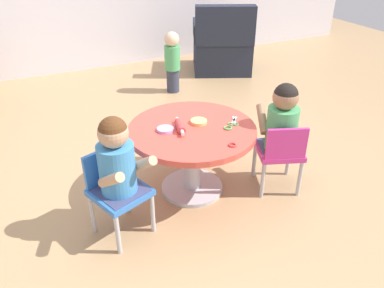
{
  "coord_description": "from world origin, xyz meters",
  "views": [
    {
      "loc": [
        -0.96,
        -2.03,
        1.68
      ],
      "look_at": [
        0.0,
        0.0,
        0.38
      ],
      "focal_mm": 35.99,
      "sensor_mm": 36.0,
      "label": 1
    }
  ],
  "objects_px": {
    "child_chair_right": "(280,152)",
    "child_chair_left": "(116,189)",
    "armchair_dark": "(222,47)",
    "rolling_pin": "(180,126)",
    "craft_table": "(192,144)",
    "toddler_standing": "(172,60)",
    "craft_scissors": "(234,122)",
    "seated_child_left": "(117,159)",
    "seated_child_right": "(282,120)"
  },
  "relations": [
    {
      "from": "toddler_standing",
      "to": "rolling_pin",
      "type": "bearing_deg",
      "value": -111.22
    },
    {
      "from": "seated_child_left",
      "to": "armchair_dark",
      "type": "bearing_deg",
      "value": 49.65
    },
    {
      "from": "craft_table",
      "to": "child_chair_left",
      "type": "distance_m",
      "value": 0.61
    },
    {
      "from": "craft_table",
      "to": "armchair_dark",
      "type": "distance_m",
      "value": 2.59
    },
    {
      "from": "child_chair_left",
      "to": "craft_table",
      "type": "bearing_deg",
      "value": 17.01
    },
    {
      "from": "child_chair_left",
      "to": "rolling_pin",
      "type": "distance_m",
      "value": 0.58
    },
    {
      "from": "armchair_dark",
      "to": "toddler_standing",
      "type": "relative_size",
      "value": 1.4
    },
    {
      "from": "rolling_pin",
      "to": "craft_scissors",
      "type": "bearing_deg",
      "value": -10.38
    },
    {
      "from": "child_chair_right",
      "to": "armchair_dark",
      "type": "distance_m",
      "value": 2.56
    },
    {
      "from": "armchair_dark",
      "to": "toddler_standing",
      "type": "distance_m",
      "value": 0.93
    },
    {
      "from": "seated_child_left",
      "to": "toddler_standing",
      "type": "xyz_separation_m",
      "value": [
        1.17,
        1.98,
        -0.17
      ]
    },
    {
      "from": "seated_child_right",
      "to": "armchair_dark",
      "type": "distance_m",
      "value": 2.53
    },
    {
      "from": "rolling_pin",
      "to": "seated_child_right",
      "type": "bearing_deg",
      "value": -18.62
    },
    {
      "from": "craft_table",
      "to": "rolling_pin",
      "type": "relative_size",
      "value": 3.74
    },
    {
      "from": "armchair_dark",
      "to": "craft_scissors",
      "type": "xyz_separation_m",
      "value": [
        -1.16,
        -2.21,
        0.2
      ]
    },
    {
      "from": "rolling_pin",
      "to": "craft_scissors",
      "type": "height_order",
      "value": "rolling_pin"
    },
    {
      "from": "seated_child_left",
      "to": "toddler_standing",
      "type": "height_order",
      "value": "seated_child_left"
    },
    {
      "from": "child_chair_right",
      "to": "craft_scissors",
      "type": "xyz_separation_m",
      "value": [
        -0.27,
        0.19,
        0.2
      ]
    },
    {
      "from": "child_chair_left",
      "to": "rolling_pin",
      "type": "bearing_deg",
      "value": 20.6
    },
    {
      "from": "seated_child_right",
      "to": "craft_scissors",
      "type": "distance_m",
      "value": 0.32
    },
    {
      "from": "craft_scissors",
      "to": "armchair_dark",
      "type": "bearing_deg",
      "value": 62.31
    },
    {
      "from": "child_chair_right",
      "to": "child_chair_left",
      "type": "bearing_deg",
      "value": 176.51
    },
    {
      "from": "child_chair_right",
      "to": "rolling_pin",
      "type": "distance_m",
      "value": 0.72
    },
    {
      "from": "armchair_dark",
      "to": "craft_table",
      "type": "bearing_deg",
      "value": -123.85
    },
    {
      "from": "child_chair_right",
      "to": "toddler_standing",
      "type": "height_order",
      "value": "toddler_standing"
    },
    {
      "from": "craft_table",
      "to": "seated_child_left",
      "type": "xyz_separation_m",
      "value": [
        -0.57,
        -0.22,
        0.16
      ]
    },
    {
      "from": "toddler_standing",
      "to": "seated_child_right",
      "type": "bearing_deg",
      "value": -90.82
    },
    {
      "from": "toddler_standing",
      "to": "armchair_dark",
      "type": "bearing_deg",
      "value": 24.8
    },
    {
      "from": "seated_child_right",
      "to": "seated_child_left",
      "type": "bearing_deg",
      "value": -179.72
    },
    {
      "from": "craft_table",
      "to": "child_chair_left",
      "type": "bearing_deg",
      "value": -162.99
    },
    {
      "from": "craft_table",
      "to": "seated_child_left",
      "type": "relative_size",
      "value": 1.67
    },
    {
      "from": "armchair_dark",
      "to": "craft_scissors",
      "type": "relative_size",
      "value": 6.78
    },
    {
      "from": "seated_child_right",
      "to": "rolling_pin",
      "type": "height_order",
      "value": "seated_child_right"
    },
    {
      "from": "rolling_pin",
      "to": "craft_scissors",
      "type": "relative_size",
      "value": 1.65
    },
    {
      "from": "seated_child_left",
      "to": "seated_child_right",
      "type": "bearing_deg",
      "value": 0.28
    },
    {
      "from": "child_chair_right",
      "to": "seated_child_right",
      "type": "distance_m",
      "value": 0.23
    },
    {
      "from": "armchair_dark",
      "to": "rolling_pin",
      "type": "xyz_separation_m",
      "value": [
        -1.53,
        -2.14,
        0.22
      ]
    },
    {
      "from": "craft_table",
      "to": "seated_child_right",
      "type": "bearing_deg",
      "value": -20.22
    },
    {
      "from": "child_chair_left",
      "to": "child_chair_right",
      "type": "relative_size",
      "value": 1.0
    },
    {
      "from": "child_chair_right",
      "to": "craft_scissors",
      "type": "relative_size",
      "value": 3.86
    },
    {
      "from": "craft_table",
      "to": "toddler_standing",
      "type": "bearing_deg",
      "value": 71.25
    },
    {
      "from": "child_chair_left",
      "to": "child_chair_right",
      "type": "height_order",
      "value": "same"
    },
    {
      "from": "seated_child_right",
      "to": "rolling_pin",
      "type": "distance_m",
      "value": 0.69
    },
    {
      "from": "armchair_dark",
      "to": "toddler_standing",
      "type": "bearing_deg",
      "value": -155.2
    },
    {
      "from": "child_chair_left",
      "to": "toddler_standing",
      "type": "relative_size",
      "value": 0.8
    },
    {
      "from": "armchair_dark",
      "to": "craft_scissors",
      "type": "distance_m",
      "value": 2.5
    },
    {
      "from": "child_chair_right",
      "to": "armchair_dark",
      "type": "bearing_deg",
      "value": 69.69
    },
    {
      "from": "child_chair_left",
      "to": "armchair_dark",
      "type": "xyz_separation_m",
      "value": [
        2.02,
        2.33,
        0.0
      ]
    },
    {
      "from": "toddler_standing",
      "to": "child_chair_left",
      "type": "bearing_deg",
      "value": -121.31
    },
    {
      "from": "craft_table",
      "to": "rolling_pin",
      "type": "bearing_deg",
      "value": 173.22
    }
  ]
}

